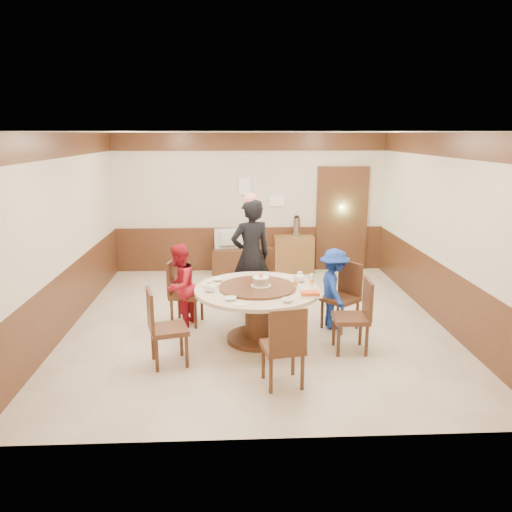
{
  "coord_description": "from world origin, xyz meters",
  "views": [
    {
      "loc": [
        -0.35,
        -7.12,
        2.78
      ],
      "look_at": [
        -0.03,
        -0.29,
        1.1
      ],
      "focal_mm": 35.0,
      "sensor_mm": 36.0,
      "label": 1
    }
  ],
  "objects_px": {
    "person_red": "(179,286)",
    "television": "(233,239)",
    "side_cabinet": "(294,254)",
    "person_standing": "(251,256)",
    "thermos": "(297,227)",
    "person_blue": "(334,289)",
    "shrimp_platter": "(310,294)",
    "tv_stand": "(233,261)",
    "birthday_cake": "(261,281)",
    "banquet_table": "(257,303)"
  },
  "relations": [
    {
      "from": "person_blue",
      "to": "thermos",
      "type": "bearing_deg",
      "value": -1.01
    },
    {
      "from": "shrimp_platter",
      "to": "side_cabinet",
      "type": "xyz_separation_m",
      "value": [
        0.27,
        3.85,
        -0.4
      ]
    },
    {
      "from": "person_standing",
      "to": "person_blue",
      "type": "distance_m",
      "value": 1.44
    },
    {
      "from": "person_red",
      "to": "television",
      "type": "relative_size",
      "value": 1.72
    },
    {
      "from": "side_cabinet",
      "to": "thermos",
      "type": "height_order",
      "value": "thermos"
    },
    {
      "from": "person_blue",
      "to": "tv_stand",
      "type": "relative_size",
      "value": 1.39
    },
    {
      "from": "person_red",
      "to": "banquet_table",
      "type": "bearing_deg",
      "value": 83.52
    },
    {
      "from": "person_blue",
      "to": "birthday_cake",
      "type": "height_order",
      "value": "person_blue"
    },
    {
      "from": "person_standing",
      "to": "person_blue",
      "type": "bearing_deg",
      "value": 125.91
    },
    {
      "from": "side_cabinet",
      "to": "television",
      "type": "bearing_deg",
      "value": -178.62
    },
    {
      "from": "birthday_cake",
      "to": "thermos",
      "type": "distance_m",
      "value": 3.59
    },
    {
      "from": "television",
      "to": "thermos",
      "type": "relative_size",
      "value": 1.91
    },
    {
      "from": "person_blue",
      "to": "side_cabinet",
      "type": "height_order",
      "value": "person_blue"
    },
    {
      "from": "shrimp_platter",
      "to": "side_cabinet",
      "type": "bearing_deg",
      "value": 86.05
    },
    {
      "from": "birthday_cake",
      "to": "thermos",
      "type": "relative_size",
      "value": 0.71
    },
    {
      "from": "television",
      "to": "birthday_cake",
      "type": "bearing_deg",
      "value": 87.65
    },
    {
      "from": "television",
      "to": "thermos",
      "type": "xyz_separation_m",
      "value": [
        1.29,
        0.03,
        0.23
      ]
    },
    {
      "from": "banquet_table",
      "to": "thermos",
      "type": "xyz_separation_m",
      "value": [
        0.97,
        3.47,
        0.41
      ]
    },
    {
      "from": "person_blue",
      "to": "side_cabinet",
      "type": "bearing_deg",
      "value": -0.14
    },
    {
      "from": "person_blue",
      "to": "television",
      "type": "relative_size",
      "value": 1.63
    },
    {
      "from": "tv_stand",
      "to": "television",
      "type": "distance_m",
      "value": 0.46
    },
    {
      "from": "thermos",
      "to": "side_cabinet",
      "type": "bearing_deg",
      "value": 180.0
    },
    {
      "from": "person_blue",
      "to": "thermos",
      "type": "xyz_separation_m",
      "value": [
        -0.16,
        3.06,
        0.35
      ]
    },
    {
      "from": "birthday_cake",
      "to": "person_red",
      "type": "bearing_deg",
      "value": 154.81
    },
    {
      "from": "television",
      "to": "side_cabinet",
      "type": "height_order",
      "value": "television"
    },
    {
      "from": "person_standing",
      "to": "person_blue",
      "type": "relative_size",
      "value": 1.53
    },
    {
      "from": "side_cabinet",
      "to": "person_standing",
      "type": "bearing_deg",
      "value": -112.87
    },
    {
      "from": "birthday_cake",
      "to": "shrimp_platter",
      "type": "relative_size",
      "value": 0.9
    },
    {
      "from": "tv_stand",
      "to": "side_cabinet",
      "type": "bearing_deg",
      "value": 1.38
    },
    {
      "from": "person_standing",
      "to": "television",
      "type": "distance_m",
      "value": 2.29
    },
    {
      "from": "person_blue",
      "to": "birthday_cake",
      "type": "relative_size",
      "value": 4.37
    },
    {
      "from": "banquet_table",
      "to": "television",
      "type": "relative_size",
      "value": 2.34
    },
    {
      "from": "birthday_cake",
      "to": "tv_stand",
      "type": "relative_size",
      "value": 0.32
    },
    {
      "from": "side_cabinet",
      "to": "thermos",
      "type": "bearing_deg",
      "value": 0.0
    },
    {
      "from": "birthday_cake",
      "to": "tv_stand",
      "type": "distance_m",
      "value": 3.51
    },
    {
      "from": "television",
      "to": "thermos",
      "type": "distance_m",
      "value": 1.31
    },
    {
      "from": "birthday_cake",
      "to": "person_blue",
      "type": "bearing_deg",
      "value": 20.66
    },
    {
      "from": "shrimp_platter",
      "to": "birthday_cake",
      "type": "bearing_deg",
      "value": 148.3
    },
    {
      "from": "person_red",
      "to": "thermos",
      "type": "relative_size",
      "value": 3.29
    },
    {
      "from": "person_standing",
      "to": "tv_stand",
      "type": "relative_size",
      "value": 2.13
    },
    {
      "from": "person_standing",
      "to": "person_red",
      "type": "bearing_deg",
      "value": 9.75
    },
    {
      "from": "person_blue",
      "to": "shrimp_platter",
      "type": "bearing_deg",
      "value": 144.81
    },
    {
      "from": "person_red",
      "to": "shrimp_platter",
      "type": "xyz_separation_m",
      "value": [
        1.77,
        -0.92,
        0.15
      ]
    },
    {
      "from": "person_standing",
      "to": "person_red",
      "type": "distance_m",
      "value": 1.27
    },
    {
      "from": "person_standing",
      "to": "tv_stand",
      "type": "bearing_deg",
      "value": -103.89
    },
    {
      "from": "shrimp_platter",
      "to": "television",
      "type": "height_order",
      "value": "television"
    },
    {
      "from": "person_blue",
      "to": "thermos",
      "type": "distance_m",
      "value": 3.08
    },
    {
      "from": "person_blue",
      "to": "person_red",
      "type": "bearing_deg",
      "value": 82.5
    },
    {
      "from": "birthday_cake",
      "to": "shrimp_platter",
      "type": "distance_m",
      "value": 0.72
    },
    {
      "from": "person_standing",
      "to": "side_cabinet",
      "type": "relative_size",
      "value": 2.27
    }
  ]
}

